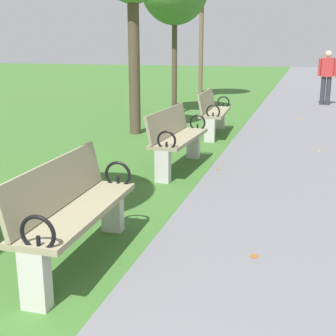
% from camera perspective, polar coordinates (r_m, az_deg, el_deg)
% --- Properties ---
extents(paved_walkway, '(2.79, 44.00, 0.02)m').
position_cam_1_polar(paved_walkway, '(18.39, 16.81, 8.65)').
color(paved_walkway, slate).
rests_on(paved_walkway, ground).
extents(park_bench_2, '(0.52, 1.61, 0.90)m').
position_cam_1_polar(park_bench_2, '(4.01, -11.52, -4.98)').
color(park_bench_2, gray).
rests_on(park_bench_2, ground).
extents(park_bench_3, '(0.55, 1.62, 0.90)m').
position_cam_1_polar(park_bench_3, '(6.95, 1.03, 3.79)').
color(park_bench_3, gray).
rests_on(park_bench_3, ground).
extents(park_bench_4, '(0.54, 1.62, 0.90)m').
position_cam_1_polar(park_bench_4, '(9.68, 5.54, 6.90)').
color(park_bench_4, gray).
rests_on(park_bench_4, ground).
extents(pedestrian_walking, '(0.53, 0.24, 1.62)m').
position_cam_1_polar(pedestrian_walking, '(15.14, 18.88, 10.76)').
color(pedestrian_walking, '#2D2D38').
rests_on(pedestrian_walking, paved_walkway).
extents(scattered_leaves, '(3.53, 13.15, 0.02)m').
position_cam_1_polar(scattered_leaves, '(5.96, 2.23, -2.79)').
color(scattered_leaves, gold).
rests_on(scattered_leaves, ground).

